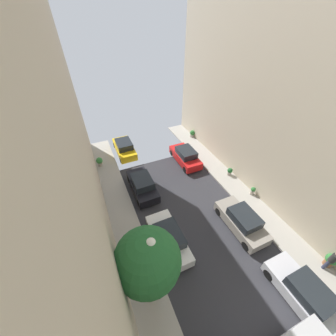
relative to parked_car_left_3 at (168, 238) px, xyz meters
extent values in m
cube|color=white|center=(0.00, 0.04, -0.17)|extent=(1.76, 4.20, 0.76)
cube|color=#1E2328|center=(0.00, -0.11, 0.53)|extent=(1.56, 2.10, 0.64)
cylinder|color=black|center=(-0.78, 1.59, -0.40)|extent=(0.22, 0.64, 0.64)
cylinder|color=black|center=(0.78, 1.59, -0.40)|extent=(0.22, 0.64, 0.64)
cylinder|color=black|center=(-0.78, -1.51, -0.40)|extent=(0.22, 0.64, 0.64)
cylinder|color=black|center=(0.78, -1.51, -0.40)|extent=(0.22, 0.64, 0.64)
cube|color=black|center=(0.00, 5.60, -0.17)|extent=(1.76, 4.20, 0.76)
cube|color=#1E2328|center=(0.00, 5.45, 0.53)|extent=(1.56, 2.10, 0.64)
cylinder|color=black|center=(-0.78, 7.15, -0.40)|extent=(0.22, 0.64, 0.64)
cylinder|color=black|center=(0.78, 7.15, -0.40)|extent=(0.22, 0.64, 0.64)
cylinder|color=black|center=(-0.78, 4.05, -0.40)|extent=(0.22, 0.64, 0.64)
cylinder|color=black|center=(0.78, 4.05, -0.40)|extent=(0.22, 0.64, 0.64)
cube|color=gold|center=(0.00, 11.90, -0.17)|extent=(1.76, 4.20, 0.76)
cube|color=#1E2328|center=(0.00, 11.75, 0.53)|extent=(1.56, 2.10, 0.64)
cylinder|color=black|center=(-0.78, 13.45, -0.40)|extent=(0.22, 0.64, 0.64)
cylinder|color=black|center=(0.78, 13.45, -0.40)|extent=(0.22, 0.64, 0.64)
cylinder|color=black|center=(-0.78, 10.35, -0.40)|extent=(0.22, 0.64, 0.64)
cylinder|color=black|center=(0.78, 10.35, -0.40)|extent=(0.22, 0.64, 0.64)
cube|color=silver|center=(5.40, -5.92, -0.17)|extent=(1.76, 4.20, 0.76)
cube|color=#1E2328|center=(5.40, -6.07, 0.53)|extent=(1.56, 2.10, 0.64)
cylinder|color=black|center=(4.62, -4.37, -0.40)|extent=(0.22, 0.64, 0.64)
cylinder|color=black|center=(6.18, -4.37, -0.40)|extent=(0.22, 0.64, 0.64)
cube|color=gray|center=(5.40, -0.84, -0.17)|extent=(1.76, 4.20, 0.76)
cube|color=#1E2328|center=(5.40, -0.99, 0.53)|extent=(1.56, 2.10, 0.64)
cylinder|color=black|center=(4.62, 0.71, -0.40)|extent=(0.22, 0.64, 0.64)
cylinder|color=black|center=(6.18, 0.71, -0.40)|extent=(0.22, 0.64, 0.64)
cylinder|color=black|center=(4.62, -2.39, -0.40)|extent=(0.22, 0.64, 0.64)
cylinder|color=black|center=(6.18, -2.39, -0.40)|extent=(0.22, 0.64, 0.64)
cube|color=red|center=(5.40, 7.85, -0.17)|extent=(1.76, 4.20, 0.76)
cube|color=#1E2328|center=(5.40, 7.70, 0.53)|extent=(1.56, 2.10, 0.64)
cylinder|color=black|center=(4.62, 9.40, -0.40)|extent=(0.22, 0.64, 0.64)
cylinder|color=black|center=(6.18, 9.40, -0.40)|extent=(0.22, 0.64, 0.64)
cylinder|color=black|center=(4.62, 6.30, -0.40)|extent=(0.22, 0.64, 0.64)
cylinder|color=black|center=(6.18, 6.30, -0.40)|extent=(0.22, 0.64, 0.64)
cylinder|color=#2D334C|center=(8.09, -5.38, -0.16)|extent=(0.18, 0.18, 0.82)
cylinder|color=#2D334C|center=(8.31, -5.38, -0.16)|extent=(0.18, 0.18, 0.82)
cylinder|color=#262626|center=(8.20, -5.38, 0.57)|extent=(0.36, 0.36, 0.64)
cylinder|color=brown|center=(-2.11, -2.55, 1.00)|extent=(0.31, 0.31, 3.14)
sphere|color=#23602D|center=(-2.11, -2.55, 3.67)|extent=(2.92, 2.92, 2.92)
cylinder|color=#B2A899|center=(8.21, 4.09, -0.40)|extent=(0.38, 0.38, 0.33)
sphere|color=#23602D|center=(8.21, 4.09, -0.04)|extent=(0.49, 0.49, 0.49)
cylinder|color=brown|center=(8.50, -5.34, -0.37)|extent=(0.48, 0.48, 0.40)
sphere|color=#2D7233|center=(8.50, -5.34, 0.10)|extent=(0.67, 0.67, 0.67)
cylinder|color=#B2A899|center=(-2.87, 10.62, -0.41)|extent=(0.43, 0.43, 0.32)
sphere|color=#38843D|center=(-2.87, 10.62, 0.01)|extent=(0.64, 0.64, 0.64)
cylinder|color=#B2A899|center=(8.41, 1.24, -0.36)|extent=(0.33, 0.33, 0.42)
sphere|color=#2D7233|center=(8.41, 1.24, 0.00)|extent=(0.38, 0.38, 0.38)
cylinder|color=#B2A899|center=(8.48, 11.82, -0.42)|extent=(0.51, 0.51, 0.30)
sphere|color=#2D7233|center=(8.48, 11.82, -0.04)|extent=(0.58, 0.58, 0.58)
cylinder|color=#26723F|center=(-1.90, -2.59, 2.09)|extent=(0.16, 0.16, 5.32)
sphere|color=white|center=(-1.90, -2.59, 4.97)|extent=(0.44, 0.44, 0.44)
camera|label=1|loc=(-2.88, -6.44, 11.93)|focal=20.94mm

